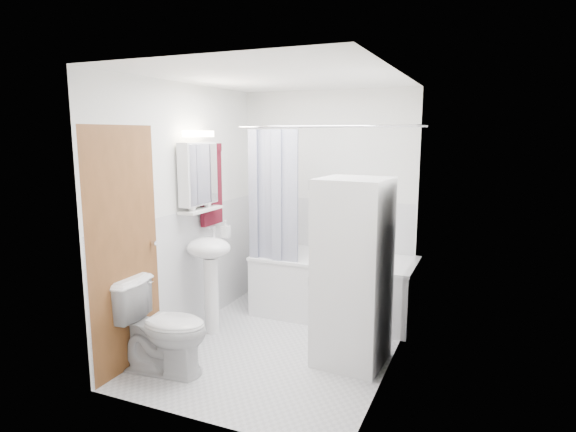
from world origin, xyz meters
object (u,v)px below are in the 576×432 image
at_px(sink, 210,263).
at_px(washer_dryer, 352,272).
at_px(toilet, 163,327).
at_px(bathtub, 334,283).

bearing_deg(sink, washer_dryer, -2.12).
xyz_separation_m(sink, washer_dryer, (1.43, -0.05, 0.09)).
bearing_deg(sink, toilet, -85.00).
distance_m(bathtub, toilet, 1.96).
height_order(bathtub, washer_dryer, washer_dryer).
relative_size(washer_dryer, toilet, 2.04).
bearing_deg(bathtub, toilet, -117.43).
bearing_deg(bathtub, washer_dryer, -64.60).
xyz_separation_m(sink, toilet, (0.07, -0.83, -0.32)).
distance_m(sink, washer_dryer, 1.43).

